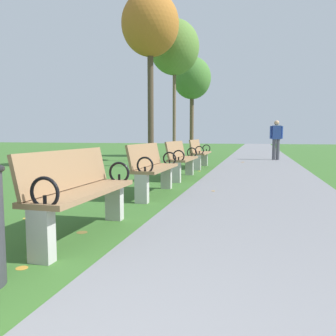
% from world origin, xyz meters
% --- Properties ---
extents(paved_walkway, '(2.72, 44.00, 0.02)m').
position_xyz_m(paved_walkway, '(1.36, 18.00, 0.01)').
color(paved_walkway, slate).
rests_on(paved_walkway, ground).
extents(park_bench_2, '(0.48, 1.60, 0.90)m').
position_xyz_m(park_bench_2, '(-0.50, 2.52, 0.49)').
color(park_bench_2, '#93704C').
rests_on(park_bench_2, ground).
extents(park_bench_3, '(0.47, 1.60, 0.90)m').
position_xyz_m(park_bench_3, '(-0.50, 5.07, 0.49)').
color(park_bench_3, '#93704C').
rests_on(park_bench_3, ground).
extents(park_bench_4, '(0.49, 1.60, 0.90)m').
position_xyz_m(park_bench_4, '(-0.50, 7.44, 0.49)').
color(park_bench_4, '#93704C').
rests_on(park_bench_4, ground).
extents(park_bench_5, '(0.48, 1.60, 0.90)m').
position_xyz_m(park_bench_5, '(-0.50, 10.20, 0.49)').
color(park_bench_5, '#93704C').
rests_on(park_bench_5, ground).
extents(tree_2, '(1.84, 1.84, 5.59)m').
position_xyz_m(tree_2, '(-2.13, 10.20, 4.52)').
color(tree_2, '#4C3D2D').
rests_on(tree_2, ground).
extents(tree_3, '(1.89, 1.89, 5.40)m').
position_xyz_m(tree_3, '(-1.86, 12.39, 4.34)').
color(tree_3, brown).
rests_on(tree_3, ground).
extents(tree_4, '(1.79, 1.79, 4.72)m').
position_xyz_m(tree_4, '(-1.78, 15.68, 3.69)').
color(tree_4, brown).
rests_on(tree_4, ground).
extents(pedestrian_walking, '(0.53, 0.26, 1.62)m').
position_xyz_m(pedestrian_walking, '(2.04, 14.19, 0.93)').
color(pedestrian_walking, '#4C4C56').
rests_on(pedestrian_walking, paved_walkway).
extents(scattered_leaves, '(4.15, 14.07, 0.02)m').
position_xyz_m(scattered_leaves, '(-0.82, 4.12, 0.01)').
color(scattered_leaves, gold).
rests_on(scattered_leaves, ground).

